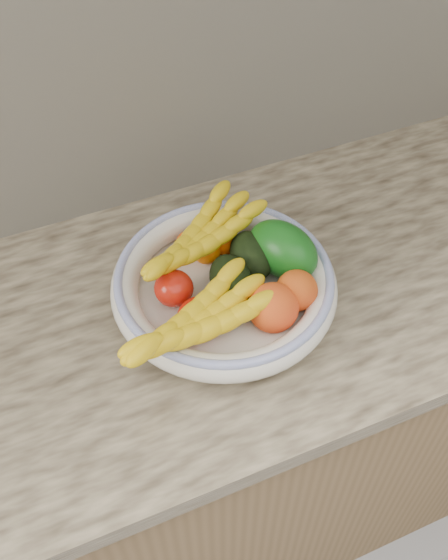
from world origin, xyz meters
TOP-DOWN VIEW (x-y plane):
  - kitchen_counter at (0.00, 1.69)m, footprint 2.44×0.66m
  - fruit_bowl at (0.00, 1.66)m, footprint 0.39×0.39m
  - clementine_back_left at (-0.02, 1.77)m, footprint 0.05×0.05m
  - clementine_back_right at (0.04, 1.75)m, footprint 0.07×0.07m
  - clementine_back_mid at (0.00, 1.74)m, footprint 0.06×0.06m
  - tomato_left at (-0.09, 1.67)m, footprint 0.09×0.09m
  - tomato_near_left at (-0.07, 1.60)m, footprint 0.07×0.07m
  - avocado_center at (0.01, 1.65)m, footprint 0.08×0.11m
  - avocado_right at (0.06, 1.69)m, footprint 0.08×0.11m
  - green_mango at (0.12, 1.67)m, footprint 0.16×0.17m
  - peach_front at (0.05, 1.57)m, footprint 0.10×0.10m
  - peach_right at (0.10, 1.58)m, footprint 0.07×0.07m
  - banana_bunch_back at (-0.01, 1.74)m, footprint 0.30×0.23m
  - banana_bunch_front at (-0.08, 1.57)m, footprint 0.32×0.20m

SIDE VIEW (x-z plane):
  - kitchen_counter at x=0.00m, z-range -0.24..1.16m
  - fruit_bowl at x=0.00m, z-range 0.91..0.99m
  - clementine_back_left at x=-0.02m, z-range 0.93..0.98m
  - clementine_back_right at x=0.04m, z-range 0.93..0.98m
  - clementine_back_mid at x=0.00m, z-range 0.93..0.98m
  - tomato_left at x=-0.09m, z-range 0.93..0.99m
  - tomato_near_left at x=-0.07m, z-range 0.93..0.99m
  - avocado_center at x=0.01m, z-range 0.93..1.00m
  - avocado_right at x=0.06m, z-range 0.93..1.00m
  - peach_front at x=0.05m, z-range 0.92..1.01m
  - peach_right at x=0.10m, z-range 0.93..1.00m
  - green_mango at x=0.12m, z-range 0.92..1.04m
  - banana_bunch_front at x=-0.08m, z-range 0.94..1.02m
  - banana_bunch_back at x=-0.01m, z-range 0.95..1.03m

